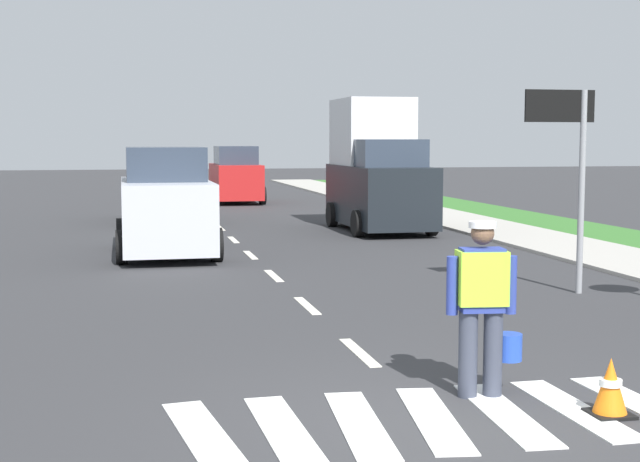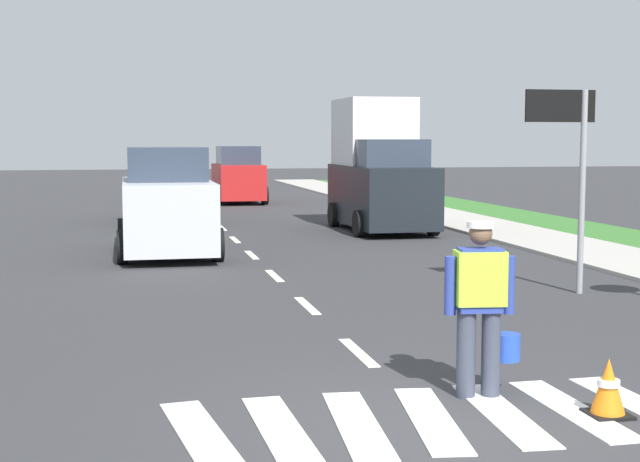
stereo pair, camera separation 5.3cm
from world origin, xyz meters
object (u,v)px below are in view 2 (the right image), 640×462
Objects in this scene: car_oncoming_lead at (167,205)px; car_oncoming_second at (164,188)px; lane_direction_sign at (569,141)px; traffic_cone_near at (608,388)px; delivery_truck at (379,170)px; car_outgoing_far at (238,177)px; road_worker at (482,300)px.

car_oncoming_lead is 0.98× the size of car_oncoming_second.
traffic_cone_near is (-2.65, -5.96, -2.15)m from lane_direction_sign.
car_oncoming_second is at bearing 111.59° from lane_direction_sign.
car_oncoming_second is (-3.02, 20.28, 0.73)m from traffic_cone_near.
traffic_cone_near is 0.11× the size of delivery_truck.
lane_direction_sign is at bearing -68.41° from car_oncoming_second.
traffic_cone_near is at bearing -81.54° from car_oncoming_second.
lane_direction_sign is 6.87m from traffic_cone_near.
car_oncoming_second is at bearing 144.96° from delivery_truck.
delivery_truck is at bearing 81.19° from traffic_cone_near.
lane_direction_sign is 0.84× the size of car_outgoing_far.
delivery_truck reaches higher than car_outgoing_far.
road_worker is 1.37m from traffic_cone_near.
traffic_cone_near is at bearing -43.04° from road_worker.
traffic_cone_near is at bearing -98.81° from delivery_truck.
delivery_truck is 7.14m from car_oncoming_lead.
car_outgoing_far is (0.12, 27.83, 0.76)m from traffic_cone_near.
car_outgoing_far is 0.87× the size of car_oncoming_second.
car_oncoming_second reaches higher than traffic_cone_near.
car_outgoing_far is at bearing 67.46° from car_oncoming_second.
road_worker is 0.38× the size of car_oncoming_second.
delivery_truck is 6.82m from car_oncoming_second.
traffic_cone_near is (0.87, -0.81, -0.67)m from road_worker.
delivery_truck is 1.07× the size of car_oncoming_lead.
lane_direction_sign reaches higher than car_outgoing_far.
lane_direction_sign is at bearing 66.02° from traffic_cone_near.
road_worker is 27.04m from car_outgoing_far.
road_worker is 11.73m from car_oncoming_lead.
road_worker is 0.52× the size of lane_direction_sign.
car_outgoing_far is 15.91m from car_oncoming_lead.
traffic_cone_near is 12.74m from car_oncoming_lead.
lane_direction_sign is 8.78m from car_oncoming_lead.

